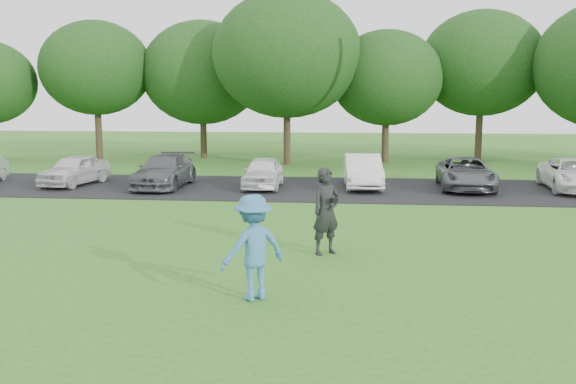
% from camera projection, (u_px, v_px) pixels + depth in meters
% --- Properties ---
extents(ground, '(100.00, 100.00, 0.00)m').
position_uv_depth(ground, '(267.00, 295.00, 11.26)').
color(ground, '#2C7220').
rests_on(ground, ground).
extents(parking_lot, '(32.00, 6.50, 0.03)m').
position_uv_depth(parking_lot, '(315.00, 188.00, 24.04)').
color(parking_lot, black).
rests_on(parking_lot, ground).
extents(frisbee_player, '(1.35, 1.24, 1.99)m').
position_uv_depth(frisbee_player, '(253.00, 247.00, 10.87)').
color(frisbee_player, teal).
rests_on(frisbee_player, ground).
extents(camera_bystander, '(0.83, 0.79, 1.91)m').
position_uv_depth(camera_bystander, '(326.00, 211.00, 14.01)').
color(camera_bystander, black).
rests_on(camera_bystander, ground).
extents(parked_cars, '(28.08, 4.89, 1.25)m').
position_uv_depth(parked_cars, '(363.00, 173.00, 23.82)').
color(parked_cars, '#B8BBC0').
rests_on(parked_cars, parking_lot).
extents(tree_row, '(42.39, 9.85, 8.64)m').
position_uv_depth(tree_row, '(358.00, 67.00, 32.75)').
color(tree_row, '#38281C').
rests_on(tree_row, ground).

